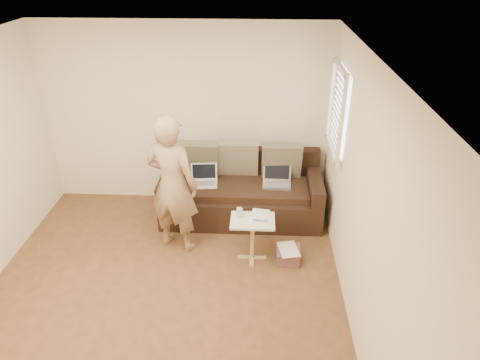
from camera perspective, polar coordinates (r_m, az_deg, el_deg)
The scene contains 17 objects.
floor at distance 4.91m, azimuth -10.58°, elevation -15.84°, with size 4.50×4.50×0.00m, color #50361D.
ceiling at distance 3.62m, azimuth -14.36°, elevation 15.02°, with size 4.50×4.50×0.00m, color white.
wall_back at distance 6.09m, azimuth -7.23°, elevation 8.34°, with size 4.00×4.00×0.00m, color beige.
wall_right at distance 4.10m, azimuth 16.07°, elevation -3.46°, with size 4.50×4.50×0.00m, color beige.
window_blinds at distance 5.25m, azimuth 12.87°, elevation 9.08°, with size 0.12×0.88×1.08m, color white, non-canonical shape.
sofa at distance 5.96m, azimuth 0.18°, elevation -1.25°, with size 2.20×0.95×0.85m, color black, non-canonical shape.
pillow_left at distance 6.02m, azimuth -5.46°, elevation 2.87°, with size 0.55×0.14×0.55m, color brown, non-canonical shape.
pillow_mid at distance 6.00m, azimuth -0.19°, elevation 2.93°, with size 0.55×0.14×0.55m, color #797456, non-canonical shape.
pillow_right at distance 5.96m, azimuth 5.56°, elevation 2.61°, with size 0.55×0.14×0.55m, color brown, non-canonical shape.
laptop_silver at distance 5.87m, azimuth 4.92°, elevation -0.76°, with size 0.39×0.28×0.26m, color #B7BABC, non-canonical shape.
laptop_white at distance 5.90m, azimuth -4.82°, elevation -0.61°, with size 0.36×0.26×0.26m, color white, non-canonical shape.
person at distance 5.18m, azimuth -8.97°, elevation -0.67°, with size 0.65×0.44×1.78m, color #927B50.
side_table at distance 5.22m, azimuth 1.65°, elevation -7.91°, with size 0.52×0.36×0.57m, color silver, non-canonical shape.
drinking_glass at distance 5.07m, azimuth -0.06°, elevation -4.38°, with size 0.07×0.07×0.12m, color silver, non-canonical shape.
scissors at distance 5.03m, azimuth 2.70°, elevation -5.43°, with size 0.18×0.10×0.02m, color silver, non-canonical shape.
paper_on_table at distance 5.13m, azimuth 2.63°, elevation -4.79°, with size 0.21×0.30×0.00m, color white, non-canonical shape.
striped_box at distance 5.33m, azimuth 6.41°, elevation -9.90°, with size 0.29×0.29×0.18m, color red, non-canonical shape.
Camera 1 is at (1.03, -3.37, 3.41)m, focal length 32.03 mm.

